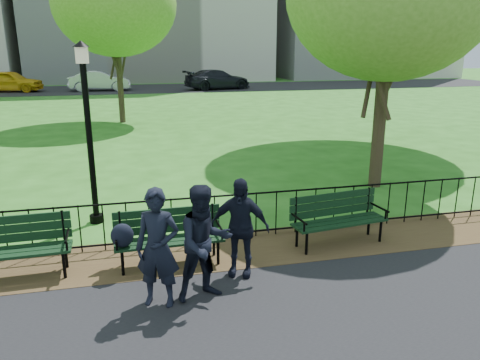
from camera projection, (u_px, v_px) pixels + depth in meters
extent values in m
plane|color=#265D18|center=(200.00, 298.00, 6.85)|extent=(120.00, 120.00, 0.00)
cube|color=#3E2919|center=(187.00, 254.00, 8.24)|extent=(60.00, 1.60, 0.01)
cube|color=black|center=(137.00, 89.00, 39.55)|extent=(70.00, 9.00, 0.01)
cylinder|color=black|center=(182.00, 199.00, 8.47)|extent=(24.00, 0.04, 0.04)
cylinder|color=black|center=(183.00, 238.00, 8.68)|extent=(24.00, 0.04, 0.04)
cylinder|color=black|center=(183.00, 221.00, 8.59)|extent=(0.02, 0.02, 0.90)
cube|color=black|center=(170.00, 241.00, 7.72)|extent=(1.80, 0.52, 0.04)
cube|color=black|center=(167.00, 216.00, 7.87)|extent=(1.79, 0.07, 0.45)
cylinder|color=black|center=(123.00, 263.00, 7.43)|extent=(0.05, 0.05, 0.45)
cylinder|color=black|center=(218.00, 253.00, 7.80)|extent=(0.05, 0.05, 0.45)
cylinder|color=black|center=(122.00, 254.00, 7.76)|extent=(0.05, 0.05, 0.45)
cylinder|color=black|center=(214.00, 244.00, 8.14)|extent=(0.05, 0.05, 0.45)
cylinder|color=black|center=(116.00, 236.00, 7.47)|extent=(0.05, 0.56, 0.04)
cylinder|color=black|center=(220.00, 226.00, 7.88)|extent=(0.05, 0.56, 0.04)
ellipsoid|color=black|center=(122.00, 235.00, 7.39)|extent=(0.36, 0.26, 0.40)
cube|color=black|center=(8.00, 253.00, 7.24)|extent=(1.89, 0.56, 0.04)
cube|color=black|center=(8.00, 225.00, 7.39)|extent=(1.87, 0.10, 0.47)
cylinder|color=black|center=(64.00, 265.00, 7.34)|extent=(0.05, 0.05, 0.47)
cylinder|color=black|center=(66.00, 255.00, 7.68)|extent=(0.05, 0.05, 0.47)
cylinder|color=black|center=(67.00, 235.00, 7.41)|extent=(0.06, 0.58, 0.04)
cube|color=black|center=(340.00, 222.00, 8.53)|extent=(1.85, 0.72, 0.04)
cube|color=black|center=(333.00, 200.00, 8.67)|extent=(1.79, 0.28, 0.45)
cylinder|color=black|center=(307.00, 244.00, 8.16)|extent=(0.05, 0.05, 0.45)
cylinder|color=black|center=(380.00, 231.00, 8.70)|extent=(0.05, 0.05, 0.45)
cylinder|color=black|center=(297.00, 236.00, 8.49)|extent=(0.05, 0.05, 0.45)
cylinder|color=black|center=(369.00, 225.00, 9.03)|extent=(0.05, 0.05, 0.45)
cylinder|color=black|center=(299.00, 219.00, 8.19)|extent=(0.11, 0.56, 0.04)
cylinder|color=black|center=(379.00, 207.00, 8.78)|extent=(0.11, 0.56, 0.04)
cylinder|color=black|center=(97.00, 218.00, 9.75)|extent=(0.29, 0.29, 0.16)
cylinder|color=black|center=(90.00, 145.00, 9.32)|extent=(0.12, 0.12, 3.28)
cube|color=beige|center=(82.00, 55.00, 8.84)|extent=(0.23, 0.23, 0.31)
cone|color=black|center=(81.00, 44.00, 8.78)|extent=(0.33, 0.33, 0.12)
cylinder|color=#2D2116|center=(379.00, 131.00, 11.89)|extent=(0.32, 0.32, 2.93)
cylinder|color=#2D2116|center=(384.00, 83.00, 17.30)|extent=(0.32, 0.32, 4.43)
cylinder|color=#2D2116|center=(120.00, 87.00, 21.98)|extent=(0.28, 0.28, 3.29)
ellipsoid|color=#5B8C2A|center=(115.00, 3.00, 20.94)|extent=(5.55, 5.55, 4.72)
imported|color=black|center=(158.00, 248.00, 6.45)|extent=(0.73, 0.60, 1.71)
imported|color=black|center=(205.00, 243.00, 6.62)|extent=(0.90, 0.60, 1.71)
imported|color=black|center=(240.00, 227.00, 7.33)|extent=(1.01, 0.73, 1.60)
imported|color=gold|center=(10.00, 81.00, 36.69)|extent=(5.22, 2.98, 1.67)
imported|color=#AFB2B7|center=(100.00, 81.00, 37.60)|extent=(4.86, 1.81, 1.59)
imported|color=black|center=(218.00, 79.00, 38.90)|extent=(5.87, 3.36, 1.60)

